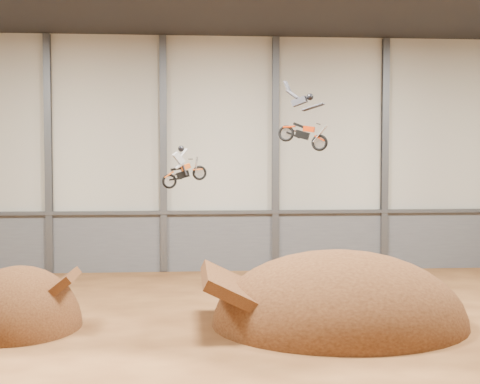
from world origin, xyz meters
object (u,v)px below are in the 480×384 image
(fmx_rider_b, at_px, (301,116))
(takeoff_ramp, at_px, (19,328))
(landing_ramp, at_px, (339,324))
(fmx_rider_a, at_px, (186,163))

(fmx_rider_b, bearing_deg, takeoff_ramp, -148.93)
(takeoff_ramp, bearing_deg, fmx_rider_b, 8.31)
(takeoff_ramp, height_order, fmx_rider_b, fmx_rider_b)
(takeoff_ramp, xyz_separation_m, fmx_rider_b, (11.64, 1.70, 8.59))
(landing_ramp, bearing_deg, takeoff_ramp, 178.76)
(fmx_rider_a, bearing_deg, fmx_rider_b, -17.41)
(landing_ramp, distance_m, fmx_rider_b, 8.91)
(takeoff_ramp, distance_m, fmx_rider_a, 9.59)
(landing_ramp, bearing_deg, fmx_rider_a, 160.15)
(takeoff_ramp, bearing_deg, landing_ramp, -1.24)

